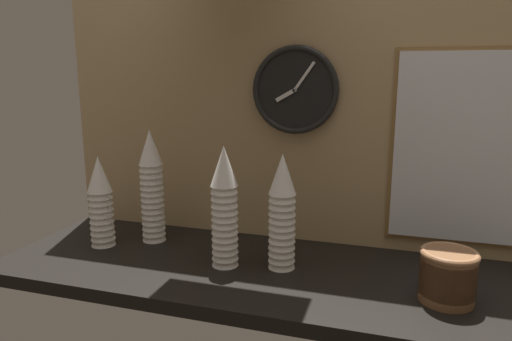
{
  "coord_description": "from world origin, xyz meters",
  "views": [
    {
      "loc": [
        0.35,
        -1.22,
        0.56
      ],
      "look_at": [
        -0.03,
        0.04,
        0.28
      ],
      "focal_mm": 32.0,
      "sensor_mm": 36.0,
      "label": 1
    }
  ],
  "objects_px": {
    "cup_stack_center": "(224,207)",
    "bowl_stack_far_right": "(448,275)",
    "wall_clock": "(295,90)",
    "cup_stack_left": "(152,186)",
    "cup_stack_center_right": "(282,212)",
    "cup_stack_far_left": "(101,201)",
    "menu_board": "(464,149)"
  },
  "relations": [
    {
      "from": "bowl_stack_far_right",
      "to": "wall_clock",
      "type": "relative_size",
      "value": 0.5
    },
    {
      "from": "cup_stack_center",
      "to": "cup_stack_far_left",
      "type": "bearing_deg",
      "value": 175.76
    },
    {
      "from": "cup_stack_far_left",
      "to": "cup_stack_center_right",
      "type": "relative_size",
      "value": 0.88
    },
    {
      "from": "cup_stack_center",
      "to": "wall_clock",
      "type": "relative_size",
      "value": 1.28
    },
    {
      "from": "cup_stack_center_right",
      "to": "wall_clock",
      "type": "relative_size",
      "value": 1.21
    },
    {
      "from": "cup_stack_center",
      "to": "wall_clock",
      "type": "bearing_deg",
      "value": 60.65
    },
    {
      "from": "cup_stack_far_left",
      "to": "wall_clock",
      "type": "distance_m",
      "value": 0.73
    },
    {
      "from": "cup_stack_far_left",
      "to": "bowl_stack_far_right",
      "type": "relative_size",
      "value": 2.13
    },
    {
      "from": "cup_stack_far_left",
      "to": "cup_stack_center",
      "type": "bearing_deg",
      "value": -4.24
    },
    {
      "from": "cup_stack_center",
      "to": "bowl_stack_far_right",
      "type": "distance_m",
      "value": 0.62
    },
    {
      "from": "cup_stack_center_right",
      "to": "bowl_stack_far_right",
      "type": "bearing_deg",
      "value": -9.73
    },
    {
      "from": "cup_stack_center_right",
      "to": "menu_board",
      "type": "relative_size",
      "value": 0.57
    },
    {
      "from": "cup_stack_center_right",
      "to": "wall_clock",
      "type": "xyz_separation_m",
      "value": [
        -0.02,
        0.23,
        0.34
      ]
    },
    {
      "from": "wall_clock",
      "to": "menu_board",
      "type": "relative_size",
      "value": 0.48
    },
    {
      "from": "wall_clock",
      "to": "cup_stack_center",
      "type": "bearing_deg",
      "value": -119.35
    },
    {
      "from": "cup_stack_center_right",
      "to": "wall_clock",
      "type": "distance_m",
      "value": 0.41
    },
    {
      "from": "cup_stack_center",
      "to": "cup_stack_center_right",
      "type": "xyz_separation_m",
      "value": [
        0.16,
        0.03,
        -0.01
      ]
    },
    {
      "from": "cup_stack_far_left",
      "to": "menu_board",
      "type": "height_order",
      "value": "menu_board"
    },
    {
      "from": "cup_stack_center",
      "to": "wall_clock",
      "type": "height_order",
      "value": "wall_clock"
    },
    {
      "from": "bowl_stack_far_right",
      "to": "wall_clock",
      "type": "xyz_separation_m",
      "value": [
        -0.46,
        0.31,
        0.44
      ]
    },
    {
      "from": "cup_stack_center",
      "to": "bowl_stack_far_right",
      "type": "bearing_deg",
      "value": -4.03
    },
    {
      "from": "menu_board",
      "to": "wall_clock",
      "type": "bearing_deg",
      "value": -179.01
    },
    {
      "from": "cup_stack_center_right",
      "to": "bowl_stack_far_right",
      "type": "height_order",
      "value": "cup_stack_center_right"
    },
    {
      "from": "cup_stack_center",
      "to": "cup_stack_left",
      "type": "xyz_separation_m",
      "value": [
        -0.31,
        0.12,
        0.01
      ]
    },
    {
      "from": "bowl_stack_far_right",
      "to": "cup_stack_center_right",
      "type": "bearing_deg",
      "value": 170.27
    },
    {
      "from": "cup_stack_far_left",
      "to": "cup_stack_center_right",
      "type": "xyz_separation_m",
      "value": [
        0.61,
        0.0,
        0.02
      ]
    },
    {
      "from": "wall_clock",
      "to": "cup_stack_left",
      "type": "bearing_deg",
      "value": -163.22
    },
    {
      "from": "wall_clock",
      "to": "cup_stack_center_right",
      "type": "bearing_deg",
      "value": -85.62
    },
    {
      "from": "cup_stack_center",
      "to": "bowl_stack_far_right",
      "type": "xyz_separation_m",
      "value": [
        0.61,
        -0.04,
        -0.11
      ]
    },
    {
      "from": "cup_stack_left",
      "to": "menu_board",
      "type": "distance_m",
      "value": 0.99
    },
    {
      "from": "cup_stack_left",
      "to": "cup_stack_center_right",
      "type": "relative_size",
      "value": 1.12
    },
    {
      "from": "cup_stack_center_right",
      "to": "bowl_stack_far_right",
      "type": "relative_size",
      "value": 2.42
    }
  ]
}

